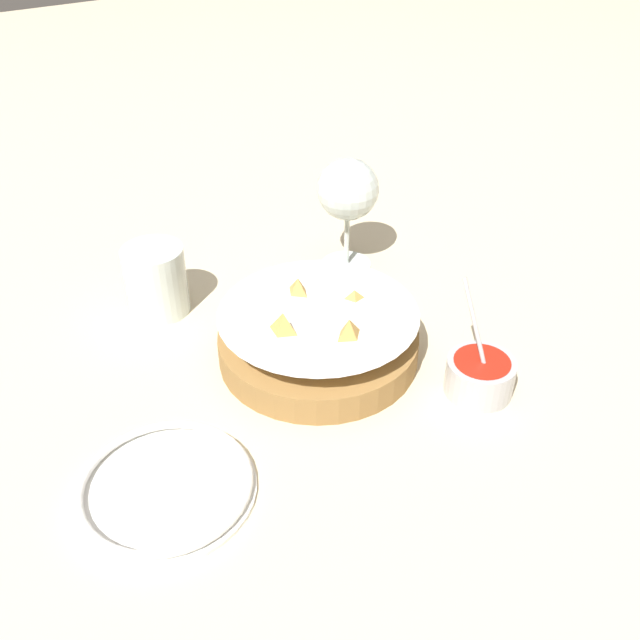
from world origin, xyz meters
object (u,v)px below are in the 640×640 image
at_px(beer_mug, 156,282).
at_px(side_plate, 166,486).
at_px(food_basket, 320,337).
at_px(sauce_cup, 480,375).
at_px(wine_glass, 348,193).

xyz_separation_m(beer_mug, side_plate, (-0.29, 0.12, -0.03)).
height_order(food_basket, side_plate, food_basket).
distance_m(food_basket, sauce_cup, 0.19).
relative_size(sauce_cup, side_plate, 0.74).
bearing_deg(wine_glass, sauce_cup, 174.05).
bearing_deg(sauce_cup, beer_mug, 34.25).
distance_m(wine_glass, beer_mug, 0.28).
height_order(food_basket, wine_glass, wine_glass).
xyz_separation_m(sauce_cup, side_plate, (0.06, 0.35, -0.02)).
distance_m(food_basket, side_plate, 0.25).
bearing_deg(food_basket, wine_glass, -42.99).
relative_size(wine_glass, beer_mug, 1.40).
distance_m(food_basket, beer_mug, 0.23).
bearing_deg(sauce_cup, side_plate, 80.97).
relative_size(food_basket, side_plate, 1.35).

